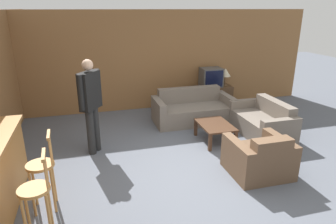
{
  "coord_description": "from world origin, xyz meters",
  "views": [
    {
      "loc": [
        -1.52,
        -4.08,
        2.64
      ],
      "look_at": [
        -0.16,
        0.84,
        0.85
      ],
      "focal_mm": 32.0,
      "sensor_mm": 36.0,
      "label": 1
    }
  ],
  "objects_px": {
    "couch_far": "(193,110)",
    "coffee_table": "(215,127)",
    "bar_chair_near": "(36,196)",
    "person_by_window": "(91,102)",
    "loveseat_right": "(263,122)",
    "armchair_near": "(259,158)",
    "tv": "(211,77)",
    "table_lamp": "(225,73)",
    "tv_unit": "(210,96)",
    "bar_chair_mid": "(42,171)"
  },
  "relations": [
    {
      "from": "couch_far",
      "to": "coffee_table",
      "type": "distance_m",
      "value": 1.24
    },
    {
      "from": "bar_chair_near",
      "to": "person_by_window",
      "type": "xyz_separation_m",
      "value": [
        0.71,
        2.18,
        0.43
      ]
    },
    {
      "from": "loveseat_right",
      "to": "armchair_near",
      "type": "bearing_deg",
      "value": -123.79
    },
    {
      "from": "coffee_table",
      "to": "tv",
      "type": "height_order",
      "value": "tv"
    },
    {
      "from": "bar_chair_near",
      "to": "table_lamp",
      "type": "relative_size",
      "value": 2.31
    },
    {
      "from": "loveseat_right",
      "to": "table_lamp",
      "type": "xyz_separation_m",
      "value": [
        0.1,
        2.14,
        0.65
      ]
    },
    {
      "from": "tv_unit",
      "to": "couch_far",
      "type": "bearing_deg",
      "value": -131.9
    },
    {
      "from": "table_lamp",
      "to": "armchair_near",
      "type": "bearing_deg",
      "value": -106.7
    },
    {
      "from": "person_by_window",
      "to": "tv_unit",
      "type": "bearing_deg",
      "value": 31.94
    },
    {
      "from": "person_by_window",
      "to": "armchair_near",
      "type": "bearing_deg",
      "value": -31.15
    },
    {
      "from": "couch_far",
      "to": "person_by_window",
      "type": "height_order",
      "value": "person_by_window"
    },
    {
      "from": "armchair_near",
      "to": "loveseat_right",
      "type": "distance_m",
      "value": 1.76
    },
    {
      "from": "couch_far",
      "to": "person_by_window",
      "type": "relative_size",
      "value": 1.06
    },
    {
      "from": "bar_chair_mid",
      "to": "coffee_table",
      "type": "xyz_separation_m",
      "value": [
        3.14,
        1.42,
        -0.26
      ]
    },
    {
      "from": "tv",
      "to": "bar_chair_mid",
      "type": "bearing_deg",
      "value": -137.55
    },
    {
      "from": "tv",
      "to": "table_lamp",
      "type": "distance_m",
      "value": 0.44
    },
    {
      "from": "person_by_window",
      "to": "tv",
      "type": "bearing_deg",
      "value": 31.9
    },
    {
      "from": "armchair_near",
      "to": "table_lamp",
      "type": "xyz_separation_m",
      "value": [
        1.08,
        3.6,
        0.65
      ]
    },
    {
      "from": "couch_far",
      "to": "armchair_near",
      "type": "bearing_deg",
      "value": -85.28
    },
    {
      "from": "bar_chair_mid",
      "to": "person_by_window",
      "type": "xyz_separation_m",
      "value": [
        0.71,
        1.6,
        0.43
      ]
    },
    {
      "from": "bar_chair_mid",
      "to": "tv",
      "type": "bearing_deg",
      "value": 42.45
    },
    {
      "from": "coffee_table",
      "to": "tv",
      "type": "distance_m",
      "value": 2.41
    },
    {
      "from": "coffee_table",
      "to": "loveseat_right",
      "type": "bearing_deg",
      "value": 3.4
    },
    {
      "from": "bar_chair_mid",
      "to": "table_lamp",
      "type": "height_order",
      "value": "bar_chair_mid"
    },
    {
      "from": "loveseat_right",
      "to": "coffee_table",
      "type": "distance_m",
      "value": 1.16
    },
    {
      "from": "loveseat_right",
      "to": "person_by_window",
      "type": "relative_size",
      "value": 0.85
    },
    {
      "from": "armchair_near",
      "to": "coffee_table",
      "type": "height_order",
      "value": "armchair_near"
    },
    {
      "from": "bar_chair_mid",
      "to": "armchair_near",
      "type": "xyz_separation_m",
      "value": [
        3.31,
        0.03,
        -0.3
      ]
    },
    {
      "from": "table_lamp",
      "to": "tv",
      "type": "bearing_deg",
      "value": -179.59
    },
    {
      "from": "tv_unit",
      "to": "tv",
      "type": "height_order",
      "value": "tv"
    },
    {
      "from": "bar_chair_mid",
      "to": "bar_chair_near",
      "type": "bearing_deg",
      "value": -90.0
    },
    {
      "from": "loveseat_right",
      "to": "table_lamp",
      "type": "distance_m",
      "value": 2.24
    },
    {
      "from": "bar_chair_mid",
      "to": "loveseat_right",
      "type": "bearing_deg",
      "value": 19.16
    },
    {
      "from": "bar_chair_mid",
      "to": "person_by_window",
      "type": "distance_m",
      "value": 1.8
    },
    {
      "from": "loveseat_right",
      "to": "person_by_window",
      "type": "distance_m",
      "value": 3.66
    },
    {
      "from": "bar_chair_near",
      "to": "bar_chair_mid",
      "type": "xyz_separation_m",
      "value": [
        0.0,
        0.58,
        0.0
      ]
    },
    {
      "from": "bar_chair_mid",
      "to": "armchair_near",
      "type": "height_order",
      "value": "bar_chair_mid"
    },
    {
      "from": "armchair_near",
      "to": "coffee_table",
      "type": "distance_m",
      "value": 1.4
    },
    {
      "from": "table_lamp",
      "to": "tv_unit",
      "type": "bearing_deg",
      "value": 180.0
    },
    {
      "from": "loveseat_right",
      "to": "coffee_table",
      "type": "height_order",
      "value": "loveseat_right"
    },
    {
      "from": "couch_far",
      "to": "loveseat_right",
      "type": "distance_m",
      "value": 1.67
    },
    {
      "from": "tv_unit",
      "to": "person_by_window",
      "type": "distance_m",
      "value": 3.91
    },
    {
      "from": "bar_chair_mid",
      "to": "loveseat_right",
      "type": "xyz_separation_m",
      "value": [
        4.29,
        1.49,
        -0.3
      ]
    },
    {
      "from": "bar_chair_near",
      "to": "tv_unit",
      "type": "distance_m",
      "value": 5.8
    },
    {
      "from": "bar_chair_mid",
      "to": "couch_far",
      "type": "distance_m",
      "value": 4.09
    },
    {
      "from": "loveseat_right",
      "to": "tv",
      "type": "bearing_deg",
      "value": 98.56
    },
    {
      "from": "tv",
      "to": "coffee_table",
      "type": "bearing_deg",
      "value": -110.68
    },
    {
      "from": "couch_far",
      "to": "person_by_window",
      "type": "distance_m",
      "value": 2.71
    },
    {
      "from": "bar_chair_near",
      "to": "couch_far",
      "type": "xyz_separation_m",
      "value": [
        3.1,
        3.24,
        -0.3
      ]
    },
    {
      "from": "tv",
      "to": "bar_chair_near",
      "type": "bearing_deg",
      "value": -133.31
    }
  ]
}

